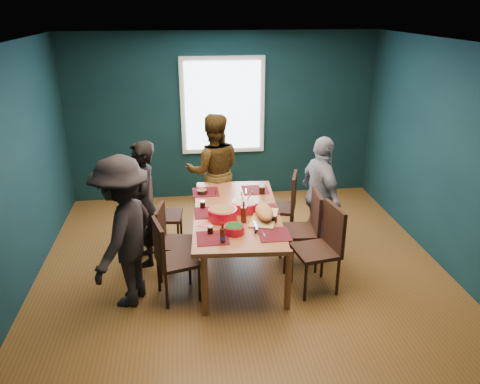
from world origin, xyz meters
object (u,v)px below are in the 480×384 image
object	(u,v)px
person_far_left	(143,204)
bowl_salad	(223,214)
chair_right_near	(324,242)
person_near_left	(124,233)
chair_left_mid	(169,236)
chair_right_mid	(307,224)
chair_left_far	(158,209)
chair_right_far	(286,202)
dining_table	(236,217)
person_right	(321,195)
bowl_dumpling	(245,205)
bowl_herbs	(234,229)
chair_left_near	(169,255)
person_back	(214,171)
cutting_board	(264,213)

from	to	relation	value
person_far_left	bowl_salad	distance (m)	1.06
chair_right_near	person_near_left	xyz separation A→B (m)	(-2.19, 0.02, 0.25)
person_near_left	bowl_salad	size ratio (longest dim) A/B	5.02
bowl_salad	person_far_left	bearing A→B (deg)	151.84
chair_left_mid	chair_right_mid	bearing A→B (deg)	11.66
chair_left_far	chair_right_far	bearing A→B (deg)	6.49
dining_table	person_near_left	size ratio (longest dim) A/B	1.24
person_right	person_near_left	bearing A→B (deg)	98.66
chair_left_far	bowl_dumpling	distance (m)	1.28
chair_left_far	chair_right_near	bearing A→B (deg)	-27.33
chair_left_mid	chair_right_far	bearing A→B (deg)	36.79
chair_right_mid	chair_right_near	distance (m)	0.51
chair_right_far	person_far_left	xyz separation A→B (m)	(-1.88, -0.38, 0.23)
chair_right_mid	bowl_herbs	bearing A→B (deg)	-148.01
person_right	bowl_salad	xyz separation A→B (m)	(-1.32, -0.55, 0.06)
dining_table	chair_left_far	size ratio (longest dim) A/B	2.17
dining_table	chair_right_far	bearing A→B (deg)	45.73
chair_left_near	bowl_dumpling	distance (m)	1.11
chair_left_mid	bowl_salad	size ratio (longest dim) A/B	2.70
chair_left_near	chair_right_far	distance (m)	2.00
person_near_left	bowl_herbs	bearing A→B (deg)	109.62
bowl_herbs	bowl_salad	bearing A→B (deg)	104.50
chair_left_far	person_near_left	size ratio (longest dim) A/B	0.57
person_back	person_far_left	bearing A→B (deg)	45.55
person_near_left	chair_right_mid	bearing A→B (deg)	123.35
person_right	person_near_left	world-z (taller)	person_near_left
dining_table	cutting_board	bearing A→B (deg)	-36.11
chair_left_mid	bowl_salad	bearing A→B (deg)	0.23
chair_left_near	bowl_dumpling	bearing A→B (deg)	17.20
chair_left_mid	chair_right_near	world-z (taller)	chair_right_near
chair_left_mid	person_far_left	distance (m)	0.56
chair_right_mid	person_back	world-z (taller)	person_back
chair_left_far	person_right	xyz separation A→B (m)	(2.11, -0.30, 0.22)
person_far_left	person_near_left	size ratio (longest dim) A/B	0.95
chair_right_near	bowl_dumpling	bearing A→B (deg)	135.30
chair_left_mid	person_back	size ratio (longest dim) A/B	0.54
chair_right_mid	person_right	distance (m)	0.53
chair_right_near	bowl_salad	bearing A→B (deg)	152.07
chair_right_near	bowl_salad	distance (m)	1.19
dining_table	chair_left_far	xyz separation A→B (m)	(-0.97, 0.64, -0.14)
dining_table	bowl_salad	world-z (taller)	bowl_salad
dining_table	chair_right_far	distance (m)	1.03
person_back	person_right	size ratio (longest dim) A/B	1.08
chair_left_near	chair_right_far	bearing A→B (deg)	23.42
chair_right_near	cutting_board	world-z (taller)	chair_right_near
chair_right_mid	chair_right_near	world-z (taller)	chair_right_near
chair_right_far	chair_right_mid	world-z (taller)	chair_right_mid
chair_left_far	person_right	size ratio (longest dim) A/B	0.62
person_back	person_near_left	distance (m)	2.11
chair_left_far	chair_left_mid	world-z (taller)	chair_left_far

